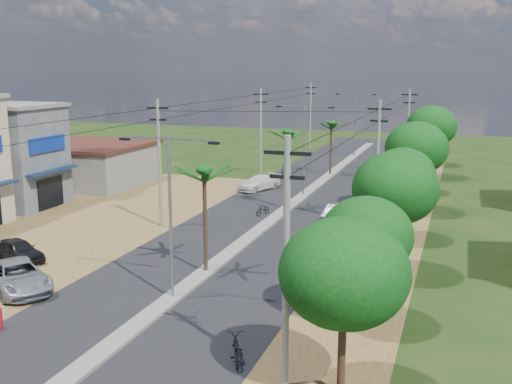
{
  "coord_description": "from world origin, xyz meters",
  "views": [
    {
      "loc": [
        12.93,
        -24.72,
        11.19
      ],
      "look_at": [
        0.12,
        12.05,
        3.0
      ],
      "focal_mm": 42.0,
      "sensor_mm": 36.0,
      "label": 1
    }
  ],
  "objects_px": {
    "car_parked_silver": "(17,277)",
    "moto_rider_east": "(236,350)",
    "car_silver_mid": "(341,214)",
    "car_white_far": "(259,183)",
    "car_parked_dark": "(18,251)"
  },
  "relations": [
    {
      "from": "car_parked_silver",
      "to": "moto_rider_east",
      "type": "relative_size",
      "value": 2.72
    },
    {
      "from": "car_silver_mid",
      "to": "car_white_far",
      "type": "distance_m",
      "value": 13.69
    },
    {
      "from": "moto_rider_east",
      "to": "car_parked_dark",
      "type": "bearing_deg",
      "value": -47.24
    },
    {
      "from": "car_white_far",
      "to": "car_parked_silver",
      "type": "relative_size",
      "value": 0.86
    },
    {
      "from": "car_parked_dark",
      "to": "moto_rider_east",
      "type": "distance_m",
      "value": 17.86
    },
    {
      "from": "car_silver_mid",
      "to": "car_white_far",
      "type": "bearing_deg",
      "value": -41.27
    },
    {
      "from": "moto_rider_east",
      "to": "car_white_far",
      "type": "bearing_deg",
      "value": -96.22
    },
    {
      "from": "moto_rider_east",
      "to": "car_parked_silver",
      "type": "bearing_deg",
      "value": -38.02
    },
    {
      "from": "car_white_far",
      "to": "moto_rider_east",
      "type": "distance_m",
      "value": 32.84
    },
    {
      "from": "car_silver_mid",
      "to": "car_white_far",
      "type": "height_order",
      "value": "car_silver_mid"
    },
    {
      "from": "car_white_far",
      "to": "car_silver_mid",
      "type": "bearing_deg",
      "value": -20.92
    },
    {
      "from": "car_white_far",
      "to": "car_parked_dark",
      "type": "xyz_separation_m",
      "value": [
        -6.56,
        -24.18,
        0.0
      ]
    },
    {
      "from": "car_silver_mid",
      "to": "car_parked_dark",
      "type": "height_order",
      "value": "car_silver_mid"
    },
    {
      "from": "car_white_far",
      "to": "moto_rider_east",
      "type": "relative_size",
      "value": 2.34
    },
    {
      "from": "car_white_far",
      "to": "car_parked_silver",
      "type": "distance_m",
      "value": 28.15
    }
  ]
}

